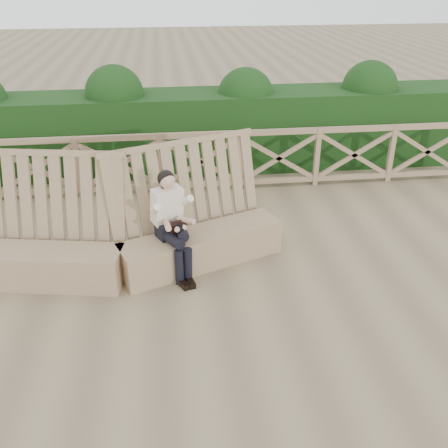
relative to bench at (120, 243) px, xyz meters
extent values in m
plane|color=brown|center=(1.29, -0.97, -0.41)|extent=(60.00, 60.00, 0.00)
cube|color=#806649|center=(-1.08, -0.18, -0.17)|extent=(2.32, 0.91, 0.49)
cube|color=#806649|center=(-1.03, 0.09, 0.41)|extent=(2.31, 0.87, 1.60)
cube|color=#806649|center=(1.09, 0.03, -0.17)|extent=(2.30, 1.29, 0.49)
cube|color=#806649|center=(1.00, 0.28, 0.41)|extent=(2.28, 1.25, 1.60)
cube|color=black|center=(0.67, -0.03, 0.18)|extent=(0.42, 0.37, 0.21)
cube|color=beige|center=(0.65, 0.01, 0.51)|extent=(0.46, 0.41, 0.50)
sphere|color=tan|center=(0.67, -0.03, 0.87)|extent=(0.27, 0.27, 0.20)
sphere|color=black|center=(0.66, 0.00, 0.89)|extent=(0.29, 0.29, 0.22)
cylinder|color=black|center=(0.68, -0.25, 0.16)|extent=(0.32, 0.46, 0.14)
cylinder|color=black|center=(0.81, -0.17, 0.23)|extent=(0.32, 0.46, 0.16)
cylinder|color=black|center=(0.77, -0.45, -0.17)|extent=(0.15, 0.15, 0.49)
cylinder|color=black|center=(0.88, -0.41, -0.17)|extent=(0.15, 0.15, 0.49)
cube|color=black|center=(0.80, -0.52, -0.37)|extent=(0.18, 0.24, 0.08)
cube|color=black|center=(0.90, -0.50, -0.37)|extent=(0.18, 0.24, 0.08)
cube|color=black|center=(0.77, -0.18, 0.28)|extent=(0.25, 0.20, 0.14)
cube|color=black|center=(0.82, -0.33, 0.34)|extent=(0.10, 0.11, 0.12)
cube|color=#8D6E52|center=(1.29, 2.53, 0.64)|extent=(10.10, 0.07, 0.10)
cube|color=#8D6E52|center=(1.29, 2.53, -0.29)|extent=(10.10, 0.07, 0.10)
cube|color=black|center=(1.29, 3.73, 0.34)|extent=(12.00, 1.20, 1.50)
camera|label=1|loc=(0.67, -5.88, 3.30)|focal=40.00mm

